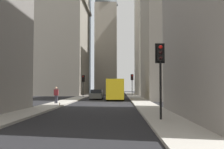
% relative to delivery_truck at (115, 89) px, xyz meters
% --- Properties ---
extents(ground_plane, '(135.00, 135.00, 0.00)m').
position_rel_delivery_truck_xyz_m(ground_plane, '(-8.92, 1.40, -1.46)').
color(ground_plane, black).
extents(sidewalk_right, '(90.00, 2.20, 0.14)m').
position_rel_delivery_truck_xyz_m(sidewalk_right, '(-8.92, 5.90, -1.39)').
color(sidewalk_right, '#A8A399').
rests_on(sidewalk_right, ground_plane).
extents(sidewalk_left, '(90.00, 2.20, 0.14)m').
position_rel_delivery_truck_xyz_m(sidewalk_left, '(-8.92, -3.10, -1.39)').
color(sidewalk_left, '#A8A399').
rests_on(sidewalk_left, ground_plane).
extents(building_left_far, '(14.95, 10.00, 24.33)m').
position_rel_delivery_truck_xyz_m(building_left_far, '(20.12, -9.20, 10.71)').
color(building_left_far, beige).
rests_on(building_left_far, ground_plane).
extents(building_left_midfar, '(13.06, 10.50, 23.58)m').
position_rel_delivery_truck_xyz_m(building_left_midfar, '(2.78, -9.19, 10.34)').
color(building_left_midfar, gray).
rests_on(building_left_midfar, ground_plane).
extents(building_right_far, '(15.75, 10.50, 23.43)m').
position_rel_delivery_truck_xyz_m(building_right_far, '(21.37, 11.99, 10.26)').
color(building_right_far, gray).
rests_on(building_right_far, ground_plane).
extents(church_spire, '(5.80, 5.80, 35.51)m').
position_rel_delivery_truck_xyz_m(church_spire, '(27.54, 2.73, 17.11)').
color(church_spire, gray).
rests_on(church_spire, ground_plane).
extents(delivery_truck, '(6.46, 2.25, 2.84)m').
position_rel_delivery_truck_xyz_m(delivery_truck, '(0.00, 0.00, 0.00)').
color(delivery_truck, yellow).
rests_on(delivery_truck, ground_plane).
extents(hatchback_grey, '(4.30, 1.78, 1.42)m').
position_rel_delivery_truck_xyz_m(hatchback_grey, '(2.66, 2.80, -0.80)').
color(hatchback_grey, slate).
rests_on(hatchback_grey, ground_plane).
extents(traffic_light_foreground, '(0.43, 0.52, 4.15)m').
position_rel_delivery_truck_xyz_m(traffic_light_foreground, '(-21.00, -2.78, 1.73)').
color(traffic_light_foreground, black).
rests_on(traffic_light_foreground, sidewalk_left).
extents(traffic_light_midblock, '(0.43, 0.52, 3.98)m').
position_rel_delivery_truck_xyz_m(traffic_light_midblock, '(12.71, -2.89, 1.61)').
color(traffic_light_midblock, black).
rests_on(traffic_light_midblock, sidewalk_left).
extents(traffic_light_far_junction, '(0.43, 0.52, 3.60)m').
position_rel_delivery_truck_xyz_m(traffic_light_far_junction, '(7.76, 5.53, 1.32)').
color(traffic_light_far_junction, black).
rests_on(traffic_light_far_junction, sidewalk_right).
extents(pedestrian, '(0.26, 0.44, 1.71)m').
position_rel_delivery_truck_xyz_m(pedestrian, '(-8.39, 6.04, -0.39)').
color(pedestrian, '#33333D').
rests_on(pedestrian, sidewalk_right).
extents(discarded_bottle, '(0.07, 0.07, 0.27)m').
position_rel_delivery_truck_xyz_m(discarded_bottle, '(-11.38, 4.97, -1.21)').
color(discarded_bottle, brown).
rests_on(discarded_bottle, sidewalk_right).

